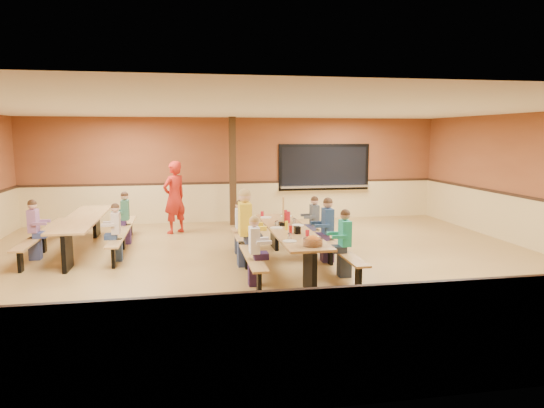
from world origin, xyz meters
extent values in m
plane|color=olive|center=(0.00, 0.00, 0.00)|extent=(12.00, 12.00, 0.00)
cube|color=brown|center=(0.00, 5.00, 1.50)|extent=(12.00, 0.04, 3.00)
cube|color=brown|center=(0.00, -5.00, 1.50)|extent=(12.00, 0.04, 3.00)
cube|color=white|center=(0.00, 0.00, 3.00)|extent=(12.00, 10.00, 0.04)
cube|color=black|center=(2.60, 4.97, 1.55)|extent=(2.60, 0.06, 1.20)
cube|color=silver|center=(2.60, 4.88, 0.98)|extent=(2.70, 0.28, 0.06)
cube|color=#301F10|center=(-0.20, 4.40, 1.50)|extent=(0.18, 0.18, 3.00)
cube|color=#AE7F45|center=(0.42, -0.16, 0.72)|extent=(0.75, 3.60, 0.04)
cube|color=black|center=(0.42, -1.71, 0.35)|extent=(0.08, 0.60, 0.70)
cube|color=black|center=(0.42, 1.39, 0.35)|extent=(0.08, 0.60, 0.70)
cube|color=#AE7F45|center=(-0.40, -0.16, 0.43)|extent=(0.26, 3.60, 0.04)
cube|color=black|center=(-0.40, -0.16, 0.21)|extent=(0.06, 0.18, 0.41)
cube|color=#AE7F45|center=(1.25, -0.16, 0.43)|extent=(0.26, 3.60, 0.04)
cube|color=black|center=(1.25, -0.16, 0.21)|extent=(0.06, 0.18, 0.41)
cube|color=#AE7F45|center=(-3.72, 1.90, 0.72)|extent=(0.75, 3.60, 0.04)
cube|color=black|center=(-3.72, 0.35, 0.35)|extent=(0.08, 0.60, 0.70)
cube|color=black|center=(-3.72, 3.45, 0.35)|extent=(0.08, 0.60, 0.70)
cube|color=#AE7F45|center=(-4.54, 1.90, 0.43)|extent=(0.26, 3.60, 0.04)
cube|color=black|center=(-4.54, 1.90, 0.21)|extent=(0.06, 0.18, 0.41)
cube|color=#AE7F45|center=(-2.89, 1.90, 0.43)|extent=(0.26, 3.60, 0.04)
cube|color=black|center=(-2.89, 1.90, 0.21)|extent=(0.06, 0.18, 0.41)
imported|color=red|center=(-1.79, 3.51, 0.93)|extent=(0.80, 0.78, 1.86)
cylinder|color=red|center=(0.50, 0.49, 0.85)|extent=(0.16, 0.16, 0.22)
cube|color=black|center=(0.46, -0.63, 0.80)|extent=(0.10, 0.14, 0.13)
cylinder|color=yellow|center=(0.34, -0.26, 0.82)|extent=(0.06, 0.06, 0.17)
cylinder|color=#B2140F|center=(0.32, -0.74, 0.82)|extent=(0.06, 0.06, 0.17)
cube|color=black|center=(0.37, 0.20, 0.77)|extent=(0.16, 0.16, 0.06)
cube|color=#AE7F45|center=(0.37, 0.20, 1.05)|extent=(0.02, 0.09, 0.50)
camera|label=1|loc=(-1.52, -9.02, 2.52)|focal=32.00mm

